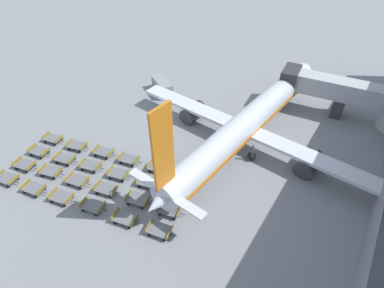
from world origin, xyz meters
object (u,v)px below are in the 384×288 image
Objects in this scene: service_van at (162,86)px; baggage_dolly_row_mid_a_col_b at (51,171)px; baggage_dolly_row_mid_a_col_d at (106,189)px; baggage_dolly_row_far_col_a at (53,139)px; baggage_dolly_row_mid_a_col_f at (169,210)px; baggage_dolly_row_mid_b_col_f at (179,190)px; baggage_dolly_row_mid_b_col_e at (148,182)px; baggage_dolly_row_mid_a_col_e at (138,199)px; baggage_dolly_row_mid_a_col_a at (25,165)px; baggage_dolly_row_far_col_b at (77,146)px; baggage_dolly_row_mid_b_col_a at (39,151)px; baggage_dolly_row_near_col_d at (93,206)px; baggage_dolly_row_far_col_d at (129,159)px; airplane at (248,123)px; baggage_dolly_row_mid_b_col_b at (65,159)px; baggage_dolly_row_near_col_f at (159,230)px; baggage_dolly_row_far_col_e at (158,167)px; baggage_dolly_row_near_col_c at (62,197)px; baggage_dolly_row_far_col_f at (188,174)px; baggage_dolly_row_near_col_a at (7,179)px; baggage_dolly_row_mid_a_col_c at (77,181)px; baggage_dolly_row_mid_b_col_c at (91,166)px; baggage_dolly_row_near_col_e at (125,218)px; baggage_dolly_row_near_col_b at (34,188)px.

baggage_dolly_row_mid_a_col_b is (0.85, -23.21, -0.79)m from service_van.
baggage_dolly_row_mid_a_col_d is 1.00× the size of baggage_dolly_row_far_col_a.
baggage_dolly_row_mid_a_col_f and baggage_dolly_row_mid_b_col_f have the same top height.
baggage_dolly_row_mid_a_col_d is at bearing -133.83° from baggage_dolly_row_mid_b_col_e.
baggage_dolly_row_mid_a_col_e is 1.00× the size of baggage_dolly_row_mid_b_col_e.
baggage_dolly_row_far_col_b is at bearing 68.07° from baggage_dolly_row_mid_a_col_a.
baggage_dolly_row_mid_b_col_a is 1.00× the size of baggage_dolly_row_far_col_b.
baggage_dolly_row_near_col_d and baggage_dolly_row_far_col_d have the same top height.
baggage_dolly_row_mid_b_col_b is at bearing -136.14° from airplane.
baggage_dolly_row_mid_a_col_e is at bearing 11.75° from baggage_dolly_row_mid_a_col_d.
baggage_dolly_row_mid_a_col_f is 1.00× the size of baggage_dolly_row_far_col_d.
baggage_dolly_row_far_col_a is at bearing -103.06° from service_van.
baggage_dolly_row_near_col_f is 8.58m from baggage_dolly_row_mid_a_col_d.
baggage_dolly_row_far_col_b is 1.00× the size of baggage_dolly_row_far_col_e.
baggage_dolly_row_near_col_c is 1.00× the size of baggage_dolly_row_mid_a_col_d.
baggage_dolly_row_near_col_f is 8.33m from baggage_dolly_row_far_col_f.
baggage_dolly_row_near_col_d is 8.10m from baggage_dolly_row_near_col_f.
baggage_dolly_row_near_col_c is (-12.45, -21.05, -2.63)m from airplane.
baggage_dolly_row_mid_b_col_f is at bearing 50.65° from baggage_dolly_row_mid_a_col_e.
baggage_dolly_row_mid_a_col_d and baggage_dolly_row_far_col_e have the same top height.
baggage_dolly_row_near_col_d is (11.63, 2.88, 0.00)m from baggage_dolly_row_near_col_a.
service_van is at bearing 114.10° from baggage_dolly_row_far_col_d.
baggage_dolly_row_mid_b_col_a is 1.00× the size of baggage_dolly_row_far_col_d.
baggage_dolly_row_mid_b_col_e is (-0.73, 2.64, 0.00)m from baggage_dolly_row_mid_a_col_e.
baggage_dolly_row_mid_a_col_c and baggage_dolly_row_far_col_b have the same top height.
airplane is 11.88× the size of baggage_dolly_row_mid_b_col_c.
baggage_dolly_row_near_col_c is 6.57m from baggage_dolly_row_mid_b_col_b.
baggage_dolly_row_near_col_e is at bearing -20.36° from baggage_dolly_row_far_col_b.
airplane is 11.90× the size of baggage_dolly_row_far_col_a.
baggage_dolly_row_near_col_e and baggage_dolly_row_mid_a_col_a have the same top height.
baggage_dolly_row_mid_a_col_f is at bearing -2.13° from baggage_dolly_row_far_col_a.
baggage_dolly_row_near_col_a is 17.95m from baggage_dolly_row_far_col_e.
baggage_dolly_row_near_col_e is 5.42m from baggage_dolly_row_mid_b_col_e.
baggage_dolly_row_mid_b_col_c is at bearing 159.32° from baggage_dolly_row_near_col_e.
baggage_dolly_row_far_col_f is (-0.56, 2.62, 0.00)m from baggage_dolly_row_mid_b_col_f.
baggage_dolly_row_mid_a_col_e and baggage_dolly_row_mid_b_col_b have the same top height.
baggage_dolly_row_far_col_f is at bearing 29.12° from baggage_dolly_row_mid_a_col_a.
baggage_dolly_row_mid_a_col_e is at bearing 31.58° from baggage_dolly_row_near_col_c.
baggage_dolly_row_mid_a_col_f is at bearing 25.60° from baggage_dolly_row_near_col_c.
baggage_dolly_row_far_col_b is (-13.62, 5.05, 0.00)m from baggage_dolly_row_near_col_e.
baggage_dolly_row_mid_a_col_d is 4.74m from baggage_dolly_row_mid_b_col_c.
airplane is 24.60m from baggage_dolly_row_near_col_c.
baggage_dolly_row_near_col_b is at bearing -165.92° from baggage_dolly_row_near_col_c.
baggage_dolly_row_far_col_a is (-5.99, 7.02, 0.00)m from baggage_dolly_row_near_col_b.
baggage_dolly_row_far_col_d is at bearing -130.60° from airplane.
baggage_dolly_row_near_col_c is 12.29m from baggage_dolly_row_mid_a_col_f.
service_van is at bearing 91.05° from baggage_dolly_row_mid_b_col_b.
baggage_dolly_row_mid_a_col_a and baggage_dolly_row_far_col_f have the same top height.
baggage_dolly_row_mid_a_col_c is at bearing -112.30° from baggage_dolly_row_far_col_d.
baggage_dolly_row_mid_a_col_c and baggage_dolly_row_far_col_e have the same top height.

